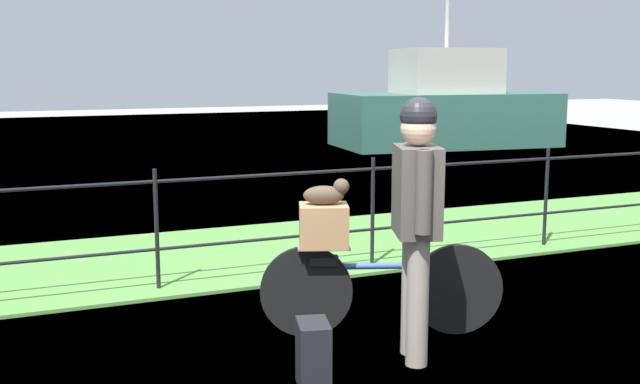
% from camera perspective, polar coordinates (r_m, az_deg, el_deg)
% --- Properties ---
extents(ground_plane, '(60.00, 60.00, 0.00)m').
position_cam_1_polar(ground_plane, '(4.83, 5.43, -13.31)').
color(ground_plane, '#9E9993').
extents(grass_strip, '(27.00, 2.40, 0.03)m').
position_cam_1_polar(grass_strip, '(7.65, -6.01, -4.60)').
color(grass_strip, '#569342').
rests_on(grass_strip, ground).
extents(harbor_water, '(30.00, 30.00, 0.00)m').
position_cam_1_polar(harbor_water, '(15.16, -14.64, 2.10)').
color(harbor_water, '#426684').
rests_on(harbor_water, ground).
extents(iron_fence, '(18.04, 0.04, 1.04)m').
position_cam_1_polar(iron_fence, '(6.65, -3.73, -1.49)').
color(iron_fence, black).
rests_on(iron_fence, ground).
extents(bicycle_main, '(1.61, 0.62, 0.64)m').
position_cam_1_polar(bicycle_main, '(5.33, 4.47, -7.21)').
color(bicycle_main, black).
rests_on(bicycle_main, ground).
extents(wooden_crate, '(0.40, 0.37, 0.29)m').
position_cam_1_polar(wooden_crate, '(5.18, 0.28, -2.54)').
color(wooden_crate, '#A87F51').
rests_on(wooden_crate, bicycle_main).
extents(terrier_dog, '(0.32, 0.23, 0.18)m').
position_cam_1_polar(terrier_dog, '(5.14, 0.56, -0.11)').
color(terrier_dog, '#4C3D2D').
rests_on(terrier_dog, wooden_crate).
extents(cyclist_person, '(0.38, 0.51, 1.68)m').
position_cam_1_polar(cyclist_person, '(4.76, 7.29, -1.07)').
color(cyclist_person, gray).
rests_on(cyclist_person, ground).
extents(backpack_on_paving, '(0.24, 0.32, 0.40)m').
position_cam_1_polar(backpack_on_paving, '(4.52, -0.51, -12.18)').
color(backpack_on_paving, black).
rests_on(backpack_on_paving, ground).
extents(moored_boat_near, '(5.25, 2.89, 3.87)m').
position_cam_1_polar(moored_boat_near, '(18.16, 9.38, 6.15)').
color(moored_boat_near, '#336656').
rests_on(moored_boat_near, ground).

